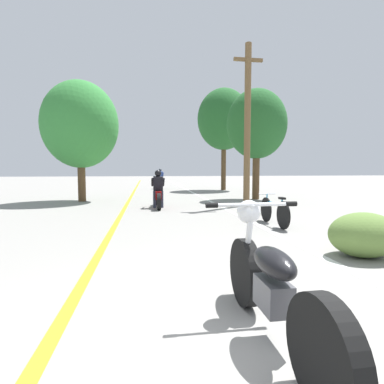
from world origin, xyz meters
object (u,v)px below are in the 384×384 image
object	(u,v)px
roadside_tree_left	(80,125)
motorcycle_rider_far	(160,181)
motorcycle_rider_lead	(158,193)
roadside_tree_right_near	(257,125)
roadside_tree_right_far	(224,120)
motorcycle_foreground	(270,284)
utility_pole	(247,123)
bicycle_parked	(274,211)

from	to	relation	value
roadside_tree_left	motorcycle_rider_far	size ratio (longest dim) A/B	2.42
motorcycle_rider_lead	motorcycle_rider_far	distance (m)	10.54
motorcycle_rider_lead	roadside_tree_right_near	bearing A→B (deg)	27.62
roadside_tree_right_far	motorcycle_foreground	bearing A→B (deg)	-103.44
roadside_tree_right_far	roadside_tree_left	world-z (taller)	roadside_tree_right_far
utility_pole	motorcycle_foreground	world-z (taller)	utility_pole
motorcycle_foreground	utility_pole	bearing A→B (deg)	72.23
roadside_tree_right_near	roadside_tree_right_far	distance (m)	6.41
utility_pole	roadside_tree_right_near	bearing A→B (deg)	61.58
roadside_tree_right_near	motorcycle_foreground	xyz separation A→B (m)	(-4.01, -10.94, -2.95)
utility_pole	motorcycle_foreground	xyz separation A→B (m)	(-2.78, -8.68, -2.64)
utility_pole	roadside_tree_left	xyz separation A→B (m)	(-6.51, 2.51, 0.17)
motorcycle_rider_lead	bicycle_parked	bearing A→B (deg)	-55.43
utility_pole	motorcycle_foreground	distance (m)	9.49
motorcycle_foreground	motorcycle_rider_lead	size ratio (longest dim) A/B	1.04
utility_pole	bicycle_parked	distance (m)	4.91
utility_pole	motorcycle_rider_far	xyz separation A→B (m)	(-2.79, 10.39, -2.55)
motorcycle_foreground	bicycle_parked	world-z (taller)	motorcycle_foreground
utility_pole	roadside_tree_right_far	distance (m)	8.78
bicycle_parked	roadside_tree_right_far	bearing A→B (deg)	80.93
roadside_tree_right_far	motorcycle_foreground	distance (m)	18.20
bicycle_parked	motorcycle_rider_far	bearing A→B (deg)	98.35
roadside_tree_right_far	roadside_tree_left	xyz separation A→B (m)	(-7.84, -6.03, -1.39)
roadside_tree_right_far	motorcycle_foreground	world-z (taller)	roadside_tree_right_far
roadside_tree_right_far	roadside_tree_left	distance (m)	9.99
motorcycle_foreground	motorcycle_rider_far	distance (m)	19.07
roadside_tree_right_far	motorcycle_foreground	size ratio (longest dim) A/B	3.28
utility_pole	motorcycle_rider_far	size ratio (longest dim) A/B	2.85
roadside_tree_right_far	roadside_tree_left	bearing A→B (deg)	-142.45
roadside_tree_right_near	bicycle_parked	size ratio (longest dim) A/B	3.04
bicycle_parked	motorcycle_rider_lead	bearing A→B (deg)	124.57
utility_pole	roadside_tree_left	size ratio (longest dim) A/B	1.18
motorcycle_foreground	bicycle_parked	size ratio (longest dim) A/B	1.24
motorcycle_foreground	bicycle_parked	xyz separation A→B (m)	(2.11, 4.67, -0.10)
motorcycle_foreground	motorcycle_rider_far	world-z (taller)	motorcycle_rider_far
motorcycle_rider_far	bicycle_parked	bearing A→B (deg)	-81.65
motorcycle_rider_far	bicycle_parked	world-z (taller)	motorcycle_rider_far
utility_pole	roadside_tree_right_near	xyz separation A→B (m)	(1.22, 2.26, 0.32)
roadside_tree_left	motorcycle_rider_far	xyz separation A→B (m)	(3.72, 7.88, -2.72)
utility_pole	motorcycle_rider_far	distance (m)	11.06
motorcycle_foreground	motorcycle_rider_lead	distance (m)	8.57
roadside_tree_right_far	motorcycle_rider_far	size ratio (longest dim) A/B	3.17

